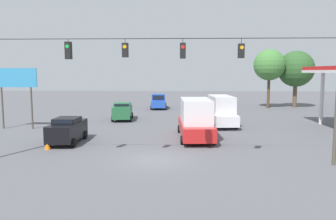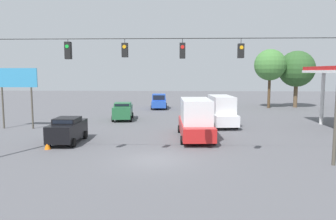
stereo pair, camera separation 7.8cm
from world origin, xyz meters
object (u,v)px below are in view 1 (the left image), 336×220
object	(u,v)px
tree_horizon_left	(269,65)
traffic_cone_third	(78,128)
sedan_black_parked_shoulder	(67,130)
traffic_cone_second	(65,135)
pickup_truck_blue_withflow_deep	(159,102)
traffic_cone_nearest	(47,144)
box_truck_red_crossing_near	(196,119)
box_truck_white_oncoming_far	(221,111)
roadside_billboard	(16,84)
tree_horizon_right	(296,69)
sedan_green_withflow_far	(123,111)
overhead_signal_span	(153,77)

from	to	relation	value
tree_horizon_left	traffic_cone_third	bearing A→B (deg)	42.43
sedan_black_parked_shoulder	traffic_cone_second	size ratio (longest dim) A/B	6.29
tree_horizon_left	pickup_truck_blue_withflow_deep	bearing A→B (deg)	4.44
traffic_cone_nearest	traffic_cone_third	size ratio (longest dim) A/B	1.00
pickup_truck_blue_withflow_deep	traffic_cone_nearest	size ratio (longest dim) A/B	7.79
box_truck_red_crossing_near	sedan_black_parked_shoulder	bearing A→B (deg)	11.52
box_truck_white_oncoming_far	traffic_cone_nearest	bearing A→B (deg)	39.16
traffic_cone_nearest	sedan_black_parked_shoulder	bearing A→B (deg)	-107.38
traffic_cone_third	sedan_black_parked_shoulder	bearing A→B (deg)	97.87
traffic_cone_nearest	traffic_cone_second	size ratio (longest dim) A/B	1.00
roadside_billboard	tree_horizon_right	size ratio (longest dim) A/B	0.67
sedan_green_withflow_far	traffic_cone_third	distance (m)	7.76
box_truck_white_oncoming_far	tree_horizon_left	xyz separation A→B (m)	(-8.74, -15.73, 4.74)
traffic_cone_nearest	traffic_cone_third	xyz separation A→B (m)	(-0.05, -6.50, 0.00)
box_truck_red_crossing_near	tree_horizon_left	distance (m)	25.43
box_truck_red_crossing_near	traffic_cone_third	xyz separation A→B (m)	(10.13, -2.45, -1.18)
traffic_cone_second	tree_horizon_left	distance (m)	32.12
traffic_cone_nearest	tree_horizon_right	bearing A→B (deg)	-133.32
box_truck_white_oncoming_far	tree_horizon_right	size ratio (longest dim) A/B	0.85
pickup_truck_blue_withflow_deep	traffic_cone_second	distance (m)	22.56
traffic_cone_second	tree_horizon_right	bearing A→B (deg)	-136.91
pickup_truck_blue_withflow_deep	roadside_billboard	distance (m)	21.06
tree_horizon_left	roadside_billboard	bearing A→B (deg)	33.47
tree_horizon_left	sedan_black_parked_shoulder	bearing A→B (deg)	48.98
box_truck_red_crossing_near	sedan_black_parked_shoulder	world-z (taller)	box_truck_red_crossing_near
overhead_signal_span	traffic_cone_third	distance (m)	12.93
overhead_signal_span	tree_horizon_right	world-z (taller)	tree_horizon_right
pickup_truck_blue_withflow_deep	traffic_cone_third	world-z (taller)	pickup_truck_blue_withflow_deep
box_truck_white_oncoming_far	sedan_green_withflow_far	world-z (taller)	box_truck_white_oncoming_far
sedan_black_parked_shoulder	tree_horizon_left	size ratio (longest dim) A/B	0.52
traffic_cone_second	tree_horizon_right	size ratio (longest dim) A/B	0.08
pickup_truck_blue_withflow_deep	traffic_cone_second	world-z (taller)	pickup_truck_blue_withflow_deep
traffic_cone_second	traffic_cone_third	distance (m)	3.25
box_truck_white_oncoming_far	pickup_truck_blue_withflow_deep	size ratio (longest dim) A/B	1.28
tree_horizon_left	box_truck_white_oncoming_far	bearing A→B (deg)	60.94
box_truck_red_crossing_near	roadside_billboard	xyz separation A→B (m)	(16.21, -3.90, 2.62)
traffic_cone_second	tree_horizon_right	world-z (taller)	tree_horizon_right
overhead_signal_span	sedan_green_withflow_far	distance (m)	17.94
traffic_cone_third	box_truck_white_oncoming_far	bearing A→B (deg)	-162.61
sedan_green_withflow_far	box_truck_white_oncoming_far	bearing A→B (deg)	162.47
box_truck_red_crossing_near	traffic_cone_third	world-z (taller)	box_truck_red_crossing_near
pickup_truck_blue_withflow_deep	overhead_signal_span	bearing A→B (deg)	93.20
sedan_black_parked_shoulder	traffic_cone_third	world-z (taller)	sedan_black_parked_shoulder
box_truck_red_crossing_near	tree_horizon_left	size ratio (longest dim) A/B	0.86
pickup_truck_blue_withflow_deep	sedan_green_withflow_far	bearing A→B (deg)	74.20
pickup_truck_blue_withflow_deep	tree_horizon_right	distance (m)	20.64
traffic_cone_nearest	traffic_cone_second	xyz separation A→B (m)	(-0.03, -3.25, 0.00)
tree_horizon_right	sedan_black_parked_shoulder	bearing A→B (deg)	45.13
sedan_black_parked_shoulder	roadside_billboard	bearing A→B (deg)	-41.11
box_truck_white_oncoming_far	sedan_green_withflow_far	distance (m)	10.76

